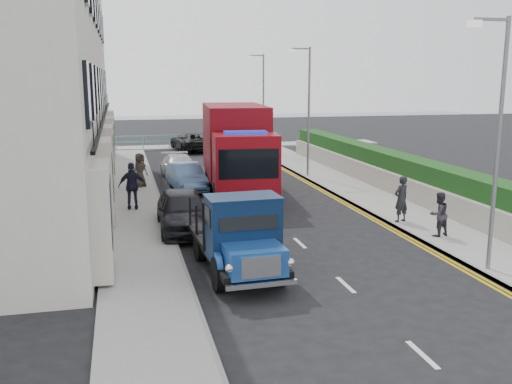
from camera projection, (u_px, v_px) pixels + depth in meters
name	position (u px, v px, depth m)	size (l,w,h in m)	color
ground	(320.00, 262.00, 17.09)	(120.00, 120.00, 0.00)	black
pavement_west	(135.00, 205.00, 24.47)	(2.40, 38.00, 0.12)	gray
pavement_east	(362.00, 193.00, 26.87)	(2.60, 38.00, 0.12)	gray
promenade	(195.00, 147.00, 44.72)	(30.00, 2.50, 0.12)	gray
sea_plane	(164.00, 119.00, 74.28)	(120.00, 120.00, 0.00)	#4D5B69
terrace_west	(30.00, 38.00, 25.90)	(6.31, 30.20, 14.25)	beige
garden_east	(399.00, 174.00, 27.14)	(1.45, 28.00, 1.75)	#B2AD9E
seafront_railing	(196.00, 141.00, 43.86)	(13.00, 0.08, 1.11)	#59B2A5
lamp_near	(495.00, 132.00, 15.35)	(1.23, 0.18, 7.00)	slate
lamp_mid	(307.00, 104.00, 30.60)	(1.23, 0.18, 7.00)	slate
lamp_far	(262.00, 98.00, 40.13)	(1.23, 0.18, 7.00)	slate
bedford_lorry	(242.00, 241.00, 15.53)	(2.14, 4.96, 2.30)	black
red_lorry	(237.00, 148.00, 26.48)	(3.36, 8.10, 4.14)	black
parked_car_front	(183.00, 211.00, 20.37)	(1.78, 4.42, 1.51)	black
parked_car_mid	(187.00, 177.00, 27.81)	(1.37, 3.94, 1.30)	#5480B4
parked_car_rear	(180.00, 167.00, 30.84)	(1.79, 4.40, 1.28)	silver
seafront_car_left	(191.00, 142.00, 42.58)	(2.30, 4.98, 1.38)	black
seafront_car_right	(249.00, 144.00, 40.10)	(1.89, 4.71, 1.60)	silver
pedestrian_east_near	(401.00, 199.00, 21.18)	(0.63, 0.42, 1.74)	black
pedestrian_east_far	(439.00, 214.00, 19.30)	(0.74, 0.58, 1.52)	#302A34
pedestrian_west_near	(132.00, 186.00, 23.17)	(1.13, 0.47, 1.93)	black
pedestrian_west_far	(140.00, 170.00, 28.02)	(0.81, 0.53, 1.66)	#393229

